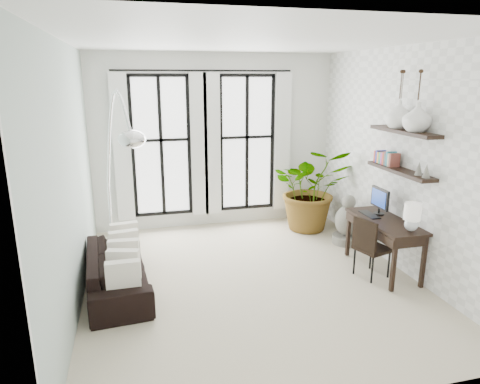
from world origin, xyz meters
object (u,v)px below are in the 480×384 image
object	(u,v)px
desk_chair	(369,244)
desk	(386,225)
sofa	(117,270)
arc_lamp	(117,135)
buddha	(347,223)
plant	(311,189)

from	to	relation	value
desk_chair	desk	bearing A→B (deg)	-0.09
sofa	arc_lamp	size ratio (longest dim) A/B	0.73
sofa	desk_chair	bearing A→B (deg)	-102.42
sofa	buddha	size ratio (longest dim) A/B	2.21
sofa	buddha	distance (m)	3.85
plant	desk	xyz separation A→B (m)	(0.30, -2.00, -0.05)
sofa	buddha	world-z (taller)	buddha
plant	desk	world-z (taller)	plant
arc_lamp	buddha	distance (m)	4.02
sofa	desk_chair	size ratio (longest dim) A/B	2.15
desk_chair	arc_lamp	xyz separation A→B (m)	(-3.33, 1.09, 1.50)
desk	arc_lamp	world-z (taller)	arc_lamp
desk	desk_chair	xyz separation A→B (m)	(-0.31, -0.09, -0.23)
sofa	desk	xyz separation A→B (m)	(3.75, -0.39, 0.46)
desk	desk_chair	distance (m)	0.40
arc_lamp	buddha	bearing A→B (deg)	2.54
plant	arc_lamp	size ratio (longest dim) A/B	0.60
arc_lamp	buddha	size ratio (longest dim) A/B	3.04
plant	desk	size ratio (longest dim) A/B	1.17
desk	buddha	world-z (taller)	desk
desk_chair	buddha	xyz separation A→B (m)	(0.34, 1.26, -0.14)
desk	arc_lamp	bearing A→B (deg)	164.64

